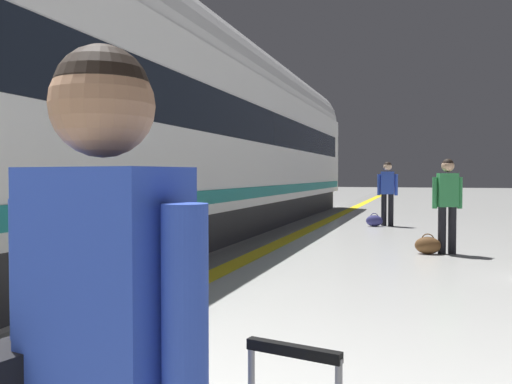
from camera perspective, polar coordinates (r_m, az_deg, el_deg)
safety_line_strip at (r=11.29m, az=2.85°, el=-5.19°), size 0.36×80.00×0.01m
tactile_edge_band at (r=11.39m, az=1.08°, el=-5.14°), size 0.68×80.00×0.01m
high_speed_train at (r=9.79m, az=-13.46°, el=8.34°), size 2.94×31.04×4.97m
traveller_foreground at (r=1.24m, az=-16.24°, el=-18.62°), size 0.54×0.29×1.65m
passenger_near at (r=15.04m, az=13.66°, el=0.34°), size 0.54×0.22×1.73m
duffel_bag_near at (r=14.85m, az=12.33°, el=-2.97°), size 0.44×0.26×0.36m
passenger_mid at (r=10.02m, az=19.48°, el=-0.67°), size 0.50×0.28×1.66m
duffel_bag_mid at (r=9.96m, az=17.61°, el=-5.36°), size 0.44×0.26×0.36m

